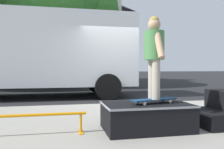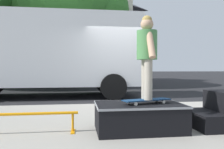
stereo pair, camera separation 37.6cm
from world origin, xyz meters
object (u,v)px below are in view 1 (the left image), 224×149
street_tree_neighbour (60,0)px  skateboard (154,100)px  kicker_ramp (223,111)px  grind_rail (31,119)px  skater_kid (154,50)px  box_truck (38,52)px  skate_box (146,116)px

street_tree_neighbour → skateboard: bearing=-82.0°
skateboard → kicker_ramp: bearing=1.3°
grind_rail → skater_kid: (1.85, -0.09, 1.01)m
box_truck → street_tree_neighbour: (0.77, 5.00, 3.36)m
kicker_ramp → skateboard: kicker_ramp is taller
grind_rail → street_tree_neighbour: size_ratio=0.19×
skater_kid → box_truck: size_ratio=0.19×
skater_kid → street_tree_neighbour: street_tree_neighbour is taller
box_truck → skateboard: bearing=-67.9°
kicker_ramp → street_tree_neighbour: size_ratio=0.10×
grind_rail → skateboard: skateboard is taller
skateboard → box_truck: 6.09m
skate_box → kicker_ramp: size_ratio=1.63×
box_truck → street_tree_neighbour: 6.08m
skate_box → skater_kid: 1.03m
grind_rail → box_truck: bearing=94.2°
skate_box → kicker_ramp: kicker_ramp is taller
box_truck → street_tree_neighbour: size_ratio=0.82×
skate_box → skater_kid: (0.11, -0.03, 1.02)m
skate_box → grind_rail: 1.73m
grind_rail → box_truck: box_truck is taller
grind_rail → street_tree_neighbour: bearing=88.0°
skater_kid → box_truck: box_truck is taller
street_tree_neighbour → box_truck: bearing=-98.8°
skate_box → grind_rail: (-1.73, 0.06, 0.02)m
skateboard → skater_kid: bearing=90.0°
kicker_ramp → skate_box: bearing=180.0°
skater_kid → skate_box: bearing=165.4°
grind_rail → street_tree_neighbour: 11.48m
skate_box → skateboard: (0.11, -0.03, 0.25)m
grind_rail → box_truck: (-0.40, 5.46, 1.34)m
grind_rail → skate_box: bearing=-1.9°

